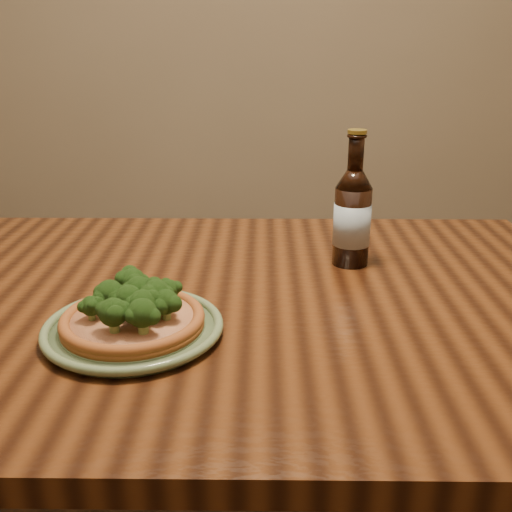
{
  "coord_description": "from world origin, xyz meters",
  "views": [
    {
      "loc": [
        0.21,
        -0.84,
        1.17
      ],
      "look_at": [
        0.2,
        0.11,
        0.82
      ],
      "focal_mm": 42.0,
      "sensor_mm": 36.0,
      "label": 1
    }
  ],
  "objects_px": {
    "plate": "(133,328)",
    "pizza": "(134,314)",
    "table": "(142,343)",
    "beer_bottle": "(352,216)"
  },
  "relations": [
    {
      "from": "plate",
      "to": "beer_bottle",
      "type": "height_order",
      "value": "beer_bottle"
    },
    {
      "from": "plate",
      "to": "pizza",
      "type": "xyz_separation_m",
      "value": [
        0.0,
        0.0,
        0.02
      ]
    },
    {
      "from": "plate",
      "to": "pizza",
      "type": "bearing_deg",
      "value": 19.19
    },
    {
      "from": "plate",
      "to": "pizza",
      "type": "relative_size",
      "value": 1.26
    },
    {
      "from": "table",
      "to": "beer_bottle",
      "type": "height_order",
      "value": "beer_bottle"
    },
    {
      "from": "pizza",
      "to": "beer_bottle",
      "type": "xyz_separation_m",
      "value": [
        0.36,
        0.3,
        0.06
      ]
    },
    {
      "from": "table",
      "to": "plate",
      "type": "xyz_separation_m",
      "value": [
        0.02,
        -0.14,
        0.1
      ]
    },
    {
      "from": "pizza",
      "to": "beer_bottle",
      "type": "bearing_deg",
      "value": 39.44
    },
    {
      "from": "plate",
      "to": "pizza",
      "type": "height_order",
      "value": "pizza"
    },
    {
      "from": "plate",
      "to": "beer_bottle",
      "type": "distance_m",
      "value": 0.48
    }
  ]
}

